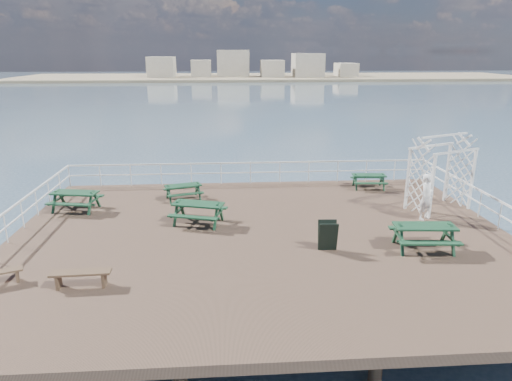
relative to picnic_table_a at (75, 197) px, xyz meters
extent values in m
cube|color=brown|center=(7.50, -3.29, -0.73)|extent=(18.00, 14.00, 0.30)
plane|color=#3D5366|center=(7.50, 36.71, -2.58)|extent=(300.00, 300.00, 0.00)
cube|color=tan|center=(22.50, 131.71, -2.18)|extent=(160.00, 40.00, 0.80)
cube|color=beige|center=(-12.50, 128.71, 1.22)|extent=(8.00, 8.00, 6.00)
cube|color=beige|center=(-0.50, 128.71, 0.72)|extent=(6.00, 8.00, 5.00)
cube|color=beige|center=(9.50, 128.71, 2.22)|extent=(10.00, 8.00, 8.00)
cube|color=beige|center=(21.50, 128.71, 0.72)|extent=(7.00, 8.00, 5.00)
cube|color=beige|center=(32.50, 128.71, 1.72)|extent=(9.00, 8.00, 7.00)
cube|color=beige|center=(45.50, 128.71, 0.22)|extent=(6.00, 8.00, 4.00)
cylinder|color=brown|center=(0.00, 2.21, -1.93)|extent=(0.36, 0.36, 2.10)
cylinder|color=brown|center=(15.00, 2.21, -1.93)|extent=(0.36, 0.36, 2.10)
cube|color=silver|center=(7.50, 3.56, 0.47)|extent=(17.70, 0.07, 0.07)
cube|color=silver|center=(7.50, 3.56, -0.03)|extent=(17.70, 0.05, 0.05)
cylinder|color=silver|center=(-1.35, 3.56, -0.03)|extent=(0.05, 0.05, 1.10)
cube|color=silver|center=(-1.35, -3.29, 0.47)|extent=(0.07, 13.70, 0.07)
cube|color=silver|center=(-1.35, -3.29, -0.03)|extent=(0.05, 13.70, 0.05)
cube|color=silver|center=(16.35, -3.29, 0.47)|extent=(0.07, 13.70, 0.07)
cube|color=silver|center=(16.35, -3.29, -0.03)|extent=(0.05, 13.70, 0.05)
cube|color=#163E24|center=(0.00, 0.00, 0.18)|extent=(1.95, 1.04, 0.06)
cube|color=#163E24|center=(0.11, 0.61, -0.11)|extent=(1.87, 0.59, 0.05)
cube|color=#163E24|center=(-0.11, -0.61, -0.11)|extent=(1.87, 0.59, 0.05)
cube|color=#163E24|center=(-0.76, 0.14, -0.13)|extent=(0.35, 1.48, 0.06)
cube|color=#163E24|center=(0.76, -0.14, -0.13)|extent=(0.35, 1.48, 0.06)
cube|color=#163E24|center=(-0.70, 0.44, -0.19)|extent=(0.18, 0.54, 0.90)
cube|color=#163E24|center=(-0.82, -0.16, -0.19)|extent=(0.18, 0.54, 0.90)
cube|color=#163E24|center=(0.82, 0.16, -0.19)|extent=(0.18, 0.54, 0.90)
cube|color=#163E24|center=(0.70, -0.44, -0.19)|extent=(0.18, 0.54, 0.90)
cube|color=#163E24|center=(0.00, 0.00, -0.32)|extent=(1.64, 0.38, 0.06)
cube|color=#163E24|center=(4.35, 1.14, 0.07)|extent=(1.69, 1.05, 0.05)
cube|color=#163E24|center=(4.20, 1.64, -0.18)|extent=(1.58, 0.67, 0.04)
cube|color=#163E24|center=(4.50, 0.63, -0.18)|extent=(1.58, 0.67, 0.04)
cube|color=#163E24|center=(3.72, 0.95, -0.20)|extent=(0.44, 1.24, 0.05)
cube|color=#163E24|center=(4.98, 1.33, -0.20)|extent=(0.44, 1.24, 0.05)
cube|color=#163E24|center=(3.64, 1.20, -0.24)|extent=(0.20, 0.45, 0.77)
cube|color=#163E24|center=(3.80, 0.69, -0.24)|extent=(0.20, 0.45, 0.77)
cube|color=#163E24|center=(4.90, 1.58, -0.24)|extent=(0.20, 0.45, 0.77)
cube|color=#163E24|center=(5.06, 1.08, -0.24)|extent=(0.20, 0.45, 0.77)
cube|color=#163E24|center=(4.35, 1.14, -0.36)|extent=(1.36, 0.48, 0.05)
cube|color=#163E24|center=(13.14, 2.29, 0.07)|extent=(1.62, 0.74, 0.05)
cube|color=#163E24|center=(13.19, 2.81, -0.18)|extent=(1.58, 0.35, 0.04)
cube|color=#163E24|center=(13.10, 1.77, -0.18)|extent=(1.58, 0.35, 0.04)
cube|color=#163E24|center=(12.49, 2.35, -0.20)|extent=(0.18, 1.27, 0.05)
cube|color=#163E24|center=(13.80, 2.24, -0.20)|extent=(0.18, 1.27, 0.05)
cube|color=#163E24|center=(12.51, 2.61, -0.25)|extent=(0.11, 0.46, 0.76)
cube|color=#163E24|center=(12.47, 2.09, -0.25)|extent=(0.11, 0.46, 0.76)
cube|color=#163E24|center=(13.82, 2.50, -0.25)|extent=(0.11, 0.46, 0.76)
cube|color=#163E24|center=(13.77, 1.98, -0.25)|extent=(0.11, 0.46, 0.76)
cube|color=#163E24|center=(13.14, 2.29, -0.36)|extent=(1.40, 0.19, 0.05)
cube|color=#163E24|center=(5.17, -1.90, 0.21)|extent=(2.05, 1.27, 0.06)
cube|color=#163E24|center=(5.36, -1.29, -0.10)|extent=(1.91, 0.81, 0.05)
cube|color=#163E24|center=(4.98, -2.51, -0.10)|extent=(1.91, 0.81, 0.05)
cube|color=#163E24|center=(4.41, -1.67, -0.12)|extent=(0.53, 1.50, 0.06)
cube|color=#163E24|center=(5.93, -2.13, -0.12)|extent=(0.53, 1.50, 0.06)
cube|color=#163E24|center=(4.50, -1.37, -0.17)|extent=(0.24, 0.55, 0.93)
cube|color=#163E24|center=(4.32, -1.98, -0.17)|extent=(0.24, 0.55, 0.93)
cube|color=#163E24|center=(6.03, -1.83, -0.17)|extent=(0.24, 0.55, 0.93)
cube|color=#163E24|center=(5.84, -2.44, -0.17)|extent=(0.24, 0.55, 0.93)
cube|color=#163E24|center=(5.17, -1.90, -0.31)|extent=(1.65, 0.58, 0.06)
cube|color=#163E24|center=(12.79, -4.83, 0.24)|extent=(2.04, 0.93, 0.07)
cube|color=#163E24|center=(12.84, -4.17, -0.08)|extent=(2.00, 0.44, 0.06)
cube|color=#163E24|center=(12.73, -5.49, -0.08)|extent=(2.00, 0.44, 0.06)
cube|color=#163E24|center=(11.96, -4.76, -0.10)|extent=(0.22, 1.60, 0.07)
cube|color=#163E24|center=(13.61, -4.90, -0.10)|extent=(0.22, 1.60, 0.07)
cube|color=#163E24|center=(11.99, -4.43, -0.16)|extent=(0.13, 0.57, 0.97)
cube|color=#163E24|center=(11.93, -5.09, -0.16)|extent=(0.13, 0.57, 0.97)
cube|color=#163E24|center=(13.64, -4.57, -0.16)|extent=(0.13, 0.57, 0.97)
cube|color=#163E24|center=(13.58, -5.23, -0.16)|extent=(0.13, 0.57, 0.97)
cube|color=#163E24|center=(12.79, -4.83, -0.30)|extent=(1.76, 0.23, 0.07)
cube|color=brown|center=(0.18, -6.17, -0.40)|extent=(0.18, 0.30, 0.35)
cube|color=brown|center=(2.13, -6.65, -0.13)|extent=(1.67, 0.45, 0.06)
cube|color=brown|center=(1.51, -6.67, -0.37)|extent=(0.10, 0.35, 0.41)
cube|color=brown|center=(2.75, -6.63, -0.37)|extent=(0.10, 0.35, 0.41)
cube|color=silver|center=(14.28, -1.92, 0.69)|extent=(0.13, 0.13, 2.54)
cube|color=silver|center=(13.78, -0.76, 0.69)|extent=(0.13, 0.13, 2.54)
cube|color=silver|center=(16.41, -1.00, 0.69)|extent=(0.13, 0.13, 2.54)
cube|color=silver|center=(15.91, 0.16, 0.69)|extent=(0.13, 0.13, 2.54)
cube|color=silver|center=(15.35, -1.46, 2.00)|extent=(2.36, 1.08, 0.08)
cube|color=silver|center=(14.84, -0.30, 2.00)|extent=(2.36, 1.08, 0.08)
cube|color=silver|center=(15.10, -0.88, 2.54)|extent=(2.36, 1.07, 0.07)
cube|color=black|center=(9.57, -4.78, -0.08)|extent=(0.64, 0.30, 1.02)
cube|color=black|center=(9.58, -4.57, -0.08)|extent=(0.64, 0.30, 1.02)
imported|color=white|center=(14.04, -2.06, 0.34)|extent=(0.80, 0.74, 1.83)
camera|label=1|loc=(6.21, -18.46, 5.77)|focal=32.00mm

